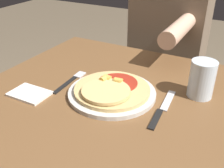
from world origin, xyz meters
The scene contains 8 objects.
dining_table centered at (0.00, 0.00, 0.61)m, with size 0.90×0.93×0.73m.
plate centered at (-0.01, 0.05, 0.73)m, with size 0.28×0.28×0.01m.
pizza centered at (-0.01, 0.04, 0.75)m, with size 0.24×0.24×0.04m.
fork centered at (-0.18, 0.06, 0.73)m, with size 0.03×0.18×0.00m.
knife centered at (0.17, 0.05, 0.73)m, with size 0.03×0.22×0.00m.
drinking_glass centered at (0.24, 0.18, 0.79)m, with size 0.08×0.08×0.12m.
napkin centered at (-0.24, -0.08, 0.73)m, with size 0.13×0.09×0.01m.
person_diner centered at (-0.02, 0.70, 0.67)m, with size 0.37×0.52×1.16m.
Camera 1 is at (0.34, -0.59, 1.17)m, focal length 42.00 mm.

